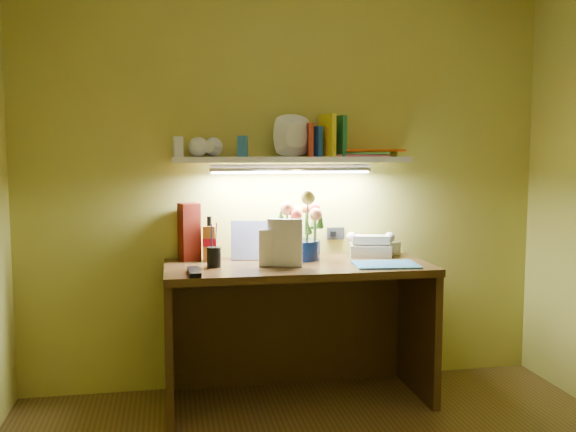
% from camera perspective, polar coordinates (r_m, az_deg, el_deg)
% --- Properties ---
extents(desk, '(1.40, 0.60, 0.75)m').
position_cam_1_polar(desk, '(3.49, 0.89, -10.35)').
color(desk, '#36220E').
rests_on(desk, ground).
extents(flower_bouquet, '(0.26, 0.26, 0.37)m').
position_cam_1_polar(flower_bouquet, '(3.52, 1.14, -0.86)').
color(flower_bouquet, '#071233').
rests_on(flower_bouquet, desk).
extents(telephone, '(0.26, 0.22, 0.14)m').
position_cam_1_polar(telephone, '(3.68, 7.33, -2.50)').
color(telephone, beige).
rests_on(telephone, desk).
extents(desk_clock, '(0.08, 0.05, 0.07)m').
position_cam_1_polar(desk_clock, '(3.76, 9.40, -2.84)').
color(desk_clock, '#AFAFB3').
rests_on(desk_clock, desk).
extents(whisky_bottle, '(0.07, 0.07, 0.24)m').
position_cam_1_polar(whisky_bottle, '(3.51, -7.00, -2.01)').
color(whisky_bottle, '#B35E1E').
rests_on(whisky_bottle, desk).
extents(whisky_box, '(0.13, 0.13, 0.31)m').
position_cam_1_polar(whisky_box, '(3.54, -8.77, -1.39)').
color(whisky_box, '#5B1309').
rests_on(whisky_box, desk).
extents(pen_cup, '(0.09, 0.09, 0.18)m').
position_cam_1_polar(pen_cup, '(3.32, -6.61, -3.03)').
color(pen_cup, black).
rests_on(pen_cup, desk).
extents(art_card, '(0.22, 0.07, 0.21)m').
position_cam_1_polar(art_card, '(3.53, -3.35, -2.17)').
color(art_card, silver).
rests_on(art_card, desk).
extents(tv_remote, '(0.06, 0.20, 0.02)m').
position_cam_1_polar(tv_remote, '(3.15, -8.33, -4.94)').
color(tv_remote, black).
rests_on(tv_remote, desk).
extents(blue_folder, '(0.35, 0.27, 0.01)m').
position_cam_1_polar(blue_folder, '(3.40, 8.67, -4.28)').
color(blue_folder, teal).
rests_on(blue_folder, desk).
extents(desk_book_a, '(0.14, 0.03, 0.19)m').
position_cam_1_polar(desk_book_a, '(3.30, -2.61, -2.90)').
color(desk_book_a, silver).
rests_on(desk_book_a, desk).
extents(desk_book_b, '(0.18, 0.08, 0.25)m').
position_cam_1_polar(desk_book_b, '(3.32, -1.84, -2.36)').
color(desk_book_b, white).
rests_on(desk_book_b, desk).
extents(wall_shelf, '(1.30, 0.33, 0.26)m').
position_cam_1_polar(wall_shelf, '(3.54, 0.75, 5.64)').
color(wall_shelf, white).
rests_on(wall_shelf, ground).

